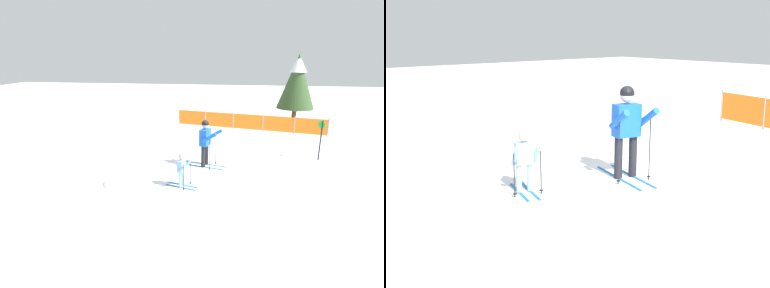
# 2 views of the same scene
# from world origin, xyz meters

# --- Properties ---
(ground_plane) EXTENTS (60.00, 60.00, 0.00)m
(ground_plane) POSITION_xyz_m (0.00, 0.00, 0.00)
(ground_plane) COLOR white
(skier_adult) EXTENTS (1.63, 0.87, 1.70)m
(skier_adult) POSITION_xyz_m (-0.16, -0.22, 1.01)
(skier_adult) COLOR #1966B2
(skier_adult) RESTS_ON ground_plane
(skier_child) EXTENTS (1.02, 0.56, 1.06)m
(skier_child) POSITION_xyz_m (-0.68, -2.10, 0.61)
(skier_child) COLOR #1966B2
(skier_child) RESTS_ON ground_plane
(safety_fence) EXTENTS (7.74, 1.61, 0.94)m
(safety_fence) POSITION_xyz_m (1.48, 5.37, 0.47)
(safety_fence) COLOR gray
(safety_fence) RESTS_ON ground_plane
(conifer_far) EXTENTS (2.12, 2.12, 3.94)m
(conifer_far) POSITION_xyz_m (4.26, 7.89, 2.43)
(conifer_far) COLOR #4C3823
(conifer_far) RESTS_ON ground_plane
(trail_marker) EXTENTS (0.21, 0.21, 1.54)m
(trail_marker) POSITION_xyz_m (4.05, 1.07, 0.94)
(trail_marker) COLOR black
(trail_marker) RESTS_ON ground_plane
(snow_mound) EXTENTS (1.16, 0.98, 0.46)m
(snow_mound) POSITION_xyz_m (-2.58, -2.19, 0.00)
(snow_mound) COLOR white
(snow_mound) RESTS_ON ground_plane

